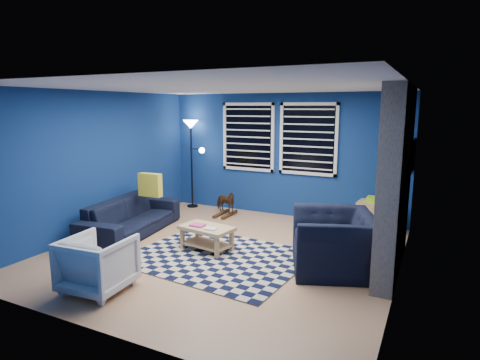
{
  "coord_description": "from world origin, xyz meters",
  "views": [
    {
      "loc": [
        2.83,
        -5.18,
        2.22
      ],
      "look_at": [
        0.13,
        0.3,
        1.11
      ],
      "focal_mm": 30.0,
      "sensor_mm": 36.0,
      "label": 1
    }
  ],
  "objects_px": {
    "sofa": "(131,217)",
    "cabinet": "(376,216)",
    "armchair_big": "(334,242)",
    "armchair_bent": "(98,264)",
    "rocking_horse": "(225,202)",
    "coffee_table": "(207,233)",
    "tv": "(410,157)",
    "floor_lamp": "(192,136)"
  },
  "relations": [
    {
      "from": "sofa",
      "to": "cabinet",
      "type": "bearing_deg",
      "value": -68.85
    },
    {
      "from": "sofa",
      "to": "armchair_big",
      "type": "distance_m",
      "value": 3.59
    },
    {
      "from": "sofa",
      "to": "armchair_bent",
      "type": "bearing_deg",
      "value": -156.42
    },
    {
      "from": "rocking_horse",
      "to": "cabinet",
      "type": "height_order",
      "value": "cabinet"
    },
    {
      "from": "armchair_big",
      "to": "coffee_table",
      "type": "height_order",
      "value": "armchair_big"
    },
    {
      "from": "sofa",
      "to": "armchair_big",
      "type": "relative_size",
      "value": 1.74
    },
    {
      "from": "armchair_big",
      "to": "cabinet",
      "type": "distance_m",
      "value": 2.15
    },
    {
      "from": "rocking_horse",
      "to": "armchair_big",
      "type": "bearing_deg",
      "value": -110.77
    },
    {
      "from": "tv",
      "to": "floor_lamp",
      "type": "distance_m",
      "value": 4.47
    },
    {
      "from": "tv",
      "to": "floor_lamp",
      "type": "xyz_separation_m",
      "value": [
        -4.46,
        0.25,
        0.19
      ]
    },
    {
      "from": "armchair_big",
      "to": "sofa",
      "type": "bearing_deg",
      "value": -110.98
    },
    {
      "from": "tv",
      "to": "sofa",
      "type": "xyz_separation_m",
      "value": [
        -4.38,
        -1.88,
        -1.09
      ]
    },
    {
      "from": "coffee_table",
      "to": "armchair_bent",
      "type": "bearing_deg",
      "value": -104.9
    },
    {
      "from": "tv",
      "to": "floor_lamp",
      "type": "height_order",
      "value": "floor_lamp"
    },
    {
      "from": "armchair_big",
      "to": "cabinet",
      "type": "xyz_separation_m",
      "value": [
        0.27,
        2.13,
        -0.12
      ]
    },
    {
      "from": "coffee_table",
      "to": "rocking_horse",
      "type": "bearing_deg",
      "value": 110.3
    },
    {
      "from": "tv",
      "to": "cabinet",
      "type": "distance_m",
      "value": 1.27
    },
    {
      "from": "coffee_table",
      "to": "floor_lamp",
      "type": "relative_size",
      "value": 0.46
    },
    {
      "from": "rocking_horse",
      "to": "coffee_table",
      "type": "relative_size",
      "value": 0.61
    },
    {
      "from": "armchair_bent",
      "to": "rocking_horse",
      "type": "relative_size",
      "value": 1.39
    },
    {
      "from": "armchair_big",
      "to": "rocking_horse",
      "type": "bearing_deg",
      "value": -144.65
    },
    {
      "from": "armchair_big",
      "to": "tv",
      "type": "bearing_deg",
      "value": 136.24
    },
    {
      "from": "tv",
      "to": "floor_lamp",
      "type": "bearing_deg",
      "value": 176.84
    },
    {
      "from": "coffee_table",
      "to": "cabinet",
      "type": "xyz_separation_m",
      "value": [
        2.21,
        2.29,
        -0.01
      ]
    },
    {
      "from": "rocking_horse",
      "to": "tv",
      "type": "bearing_deg",
      "value": -75.28
    },
    {
      "from": "rocking_horse",
      "to": "cabinet",
      "type": "bearing_deg",
      "value": -70.1
    },
    {
      "from": "rocking_horse",
      "to": "cabinet",
      "type": "distance_m",
      "value": 2.95
    },
    {
      "from": "armchair_bent",
      "to": "rocking_horse",
      "type": "distance_m",
      "value": 3.71
    },
    {
      "from": "tv",
      "to": "armchair_big",
      "type": "bearing_deg",
      "value": -112.79
    },
    {
      "from": "tv",
      "to": "armchair_bent",
      "type": "xyz_separation_m",
      "value": [
        -3.2,
        -3.81,
        -1.06
      ]
    },
    {
      "from": "armchair_big",
      "to": "coffee_table",
      "type": "relative_size",
      "value": 1.38
    },
    {
      "from": "sofa",
      "to": "rocking_horse",
      "type": "bearing_deg",
      "value": -35.51
    },
    {
      "from": "floor_lamp",
      "to": "cabinet",
      "type": "bearing_deg",
      "value": 0.05
    },
    {
      "from": "armchair_big",
      "to": "coffee_table",
      "type": "bearing_deg",
      "value": -106.28
    },
    {
      "from": "coffee_table",
      "to": "cabinet",
      "type": "relative_size",
      "value": 1.33
    },
    {
      "from": "tv",
      "to": "armchair_bent",
      "type": "bearing_deg",
      "value": -130.06
    },
    {
      "from": "tv",
      "to": "armchair_big",
      "type": "xyz_separation_m",
      "value": [
        -0.79,
        -1.88,
        -1.0
      ]
    },
    {
      "from": "armchair_bent",
      "to": "coffee_table",
      "type": "xyz_separation_m",
      "value": [
        0.47,
        1.77,
        -0.06
      ]
    },
    {
      "from": "tv",
      "to": "armchair_big",
      "type": "distance_m",
      "value": 2.27
    },
    {
      "from": "sofa",
      "to": "floor_lamp",
      "type": "xyz_separation_m",
      "value": [
        -0.08,
        2.13,
        1.28
      ]
    },
    {
      "from": "tv",
      "to": "armchair_bent",
      "type": "height_order",
      "value": "tv"
    },
    {
      "from": "rocking_horse",
      "to": "cabinet",
      "type": "relative_size",
      "value": 0.82
    }
  ]
}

